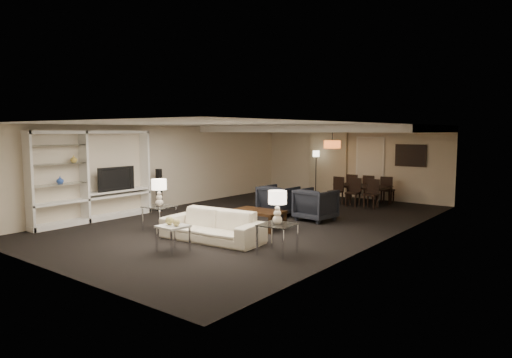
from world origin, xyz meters
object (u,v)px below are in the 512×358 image
object	(u,v)px
vase_blue	(60,180)
chair_fl	(354,187)
side_table_left	(160,218)
chair_nm	(353,192)
chair_fr	(388,190)
floor_lamp	(316,173)
chair_nl	(336,191)
chair_fm	(370,188)
sofa	(212,226)
coffee_table	(258,219)
table_lamp_left	(159,193)
side_table_right	(277,239)
dining_table	(362,195)
floor_speaker	(159,190)
marble_table	(173,238)
vase_amber	(74,159)
television	(114,179)
table_lamp_right	(277,208)
chair_nr	(371,194)
armchair_left	(278,200)
armchair_right	(316,205)
pendant_light	(332,144)

from	to	relation	value
vase_blue	chair_fl	bearing A→B (deg)	66.81
side_table_left	chair_nm	bearing A→B (deg)	71.26
chair_fr	floor_lamp	bearing A→B (deg)	-7.20
chair_nl	chair_fm	world-z (taller)	same
sofa	coffee_table	size ratio (longest dim) A/B	1.82
coffee_table	table_lamp_left	distance (m)	2.43
side_table_right	table_lamp_left	size ratio (longest dim) A/B	0.97
table_lamp_left	chair_fl	bearing A→B (deg)	78.87
dining_table	chair_fm	size ratio (longest dim) A/B	1.92
floor_speaker	coffee_table	bearing A→B (deg)	-5.63
marble_table	vase_amber	bearing A→B (deg)	176.06
television	chair_nl	size ratio (longest dim) A/B	1.26
sofa	dining_table	size ratio (longest dim) A/B	1.34
table_lamp_right	chair_nr	size ratio (longest dim) A/B	0.73
side_table_right	dining_table	xyz separation A→B (m)	(-1.36, 6.66, 0.01)
vase_amber	dining_table	bearing A→B (deg)	60.42
side_table_left	table_lamp_right	bearing A→B (deg)	0.00
chair_nl	chair_nm	world-z (taller)	same
side_table_right	vase_blue	bearing A→B (deg)	-167.82
floor_speaker	chair_nr	xyz separation A→B (m)	(4.74, 4.24, -0.18)
table_lamp_left	television	size ratio (longest dim) A/B	0.58
armchair_left	marble_table	xyz separation A→B (m)	(0.60, -4.40, -0.16)
coffee_table	chair_nl	bearing A→B (deg)	93.41
marble_table	vase_amber	size ratio (longest dim) A/B	2.98
vase_blue	chair_fl	world-z (taller)	vase_blue
floor_speaker	chair_fm	world-z (taller)	floor_speaker
marble_table	table_lamp_left	bearing A→B (deg)	147.09
coffee_table	chair_nl	size ratio (longest dim) A/B	1.41
sofa	coffee_table	distance (m)	1.60
chair_nm	chair_fm	world-z (taller)	same
armchair_left	floor_lamp	bearing A→B (deg)	-70.59
chair_nl	dining_table	bearing A→B (deg)	51.32
armchair_right	side_table_right	bearing A→B (deg)	114.50
television	vase_amber	xyz separation A→B (m)	(-0.03, -1.12, 0.58)
table_lamp_right	chair_fm	xyz separation A→B (m)	(-1.36, 7.31, -0.46)
sofa	side_table_left	world-z (taller)	sofa
side_table_left	floor_lamp	size ratio (longest dim) A/B	0.38
coffee_table	chair_nl	distance (m)	4.42
sofa	chair_fl	world-z (taller)	chair_fl
pendant_light	floor_lamp	bearing A→B (deg)	134.17
side_table_right	marble_table	size ratio (longest dim) A/B	1.20
sofa	vase_blue	world-z (taller)	vase_blue
floor_speaker	armchair_right	bearing A→B (deg)	16.07
floor_speaker	chair_fl	world-z (taller)	floor_speaker
side_table_left	vase_blue	size ratio (longest dim) A/B	3.43
pendant_light	chair_nm	xyz separation A→B (m)	(0.64, 0.21, -1.48)
side_table_right	chair_fm	bearing A→B (deg)	100.56
pendant_light	chair_fr	world-z (taller)	pendant_light
sofa	floor_speaker	world-z (taller)	floor_speaker
marble_table	chair_fr	size ratio (longest dim) A/B	0.59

